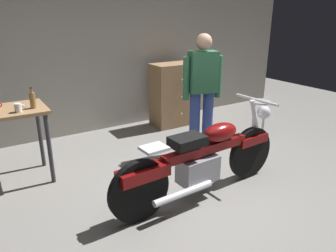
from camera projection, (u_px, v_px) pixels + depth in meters
ground_plane at (201, 201)px, 3.47m from camera, size 12.00×12.00×0.00m
back_wall at (98, 37)px, 5.19m from camera, size 8.00×0.12×3.10m
motorcycle at (203, 158)px, 3.44m from camera, size 2.19×0.60×1.00m
person_standing at (202, 89)px, 4.46m from camera, size 0.55×0.31×1.67m
shop_stool at (259, 110)px, 4.98m from camera, size 0.32×0.32×0.64m
wooden_dresser at (174, 94)px, 5.70m from camera, size 0.80×0.47×1.10m
mug_white_ceramic at (18, 108)px, 3.49m from camera, size 0.11×0.07×0.10m
bottle at (32, 100)px, 3.61m from camera, size 0.06×0.06×0.24m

